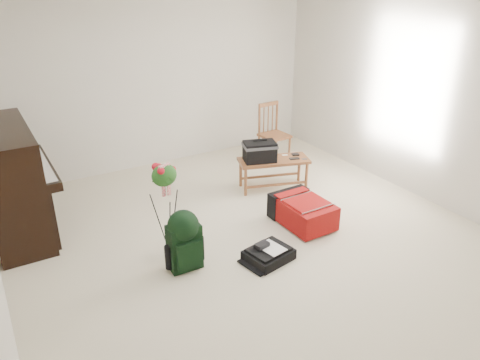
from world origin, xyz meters
TOP-DOWN VIEW (x-y plane):
  - floor at (0.00, 0.00)m, footprint 5.00×5.50m
  - ceiling at (0.00, 0.00)m, footprint 5.00×5.50m
  - wall_back at (0.00, 2.75)m, footprint 5.00×0.04m
  - wall_right at (2.50, 0.00)m, footprint 0.04×5.50m
  - piano at (-2.19, 1.60)m, footprint 0.71×1.50m
  - bench at (0.83, 1.07)m, footprint 1.01×0.65m
  - dining_chair at (1.52, 1.90)m, footprint 0.42×0.42m
  - red_suitcase at (0.70, 0.13)m, footprint 0.52×0.75m
  - black_duffel at (-0.06, -0.34)m, footprint 0.52×0.45m
  - green_backpack at (-0.86, -0.03)m, footprint 0.33×0.31m
  - flower_stand at (-0.90, 0.29)m, footprint 0.43×0.43m

SIDE VIEW (x-z plane):
  - floor at x=0.00m, z-range -0.01..0.01m
  - black_duffel at x=-0.06m, z-range -0.03..0.17m
  - red_suitcase at x=0.70m, z-range 0.01..0.33m
  - green_backpack at x=-0.86m, z-range 0.03..0.68m
  - dining_chair at x=1.52m, z-range -0.01..0.90m
  - bench at x=0.83m, z-range 0.15..0.88m
  - flower_stand at x=-0.90m, z-range -0.01..1.05m
  - piano at x=-2.19m, z-range -0.03..1.22m
  - wall_back at x=0.00m, z-range 0.00..2.50m
  - wall_right at x=2.50m, z-range 0.00..2.50m
  - ceiling at x=0.00m, z-range 2.50..2.50m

